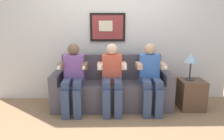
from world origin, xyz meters
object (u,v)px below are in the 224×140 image
Objects in this scene: person_on_right at (150,75)px; side_table_right at (191,94)px; couch at (112,89)px; person_in_middle at (112,76)px; person_on_left at (73,76)px; table_lamp at (191,59)px.

person_on_right is 2.22× the size of side_table_right.
person_in_middle is (-0.00, -0.17, 0.29)m from couch.
table_lamp is at bearing 2.79° from person_on_left.
couch is 1.79× the size of person_on_left.
table_lamp is (-0.04, 0.03, 0.61)m from side_table_right.
couch is 0.34m from person_in_middle.
person_on_left reaches higher than table_lamp.
person_on_left reaches higher than couch.
couch is at bearing 164.94° from person_on_right.
couch is 1.35m from side_table_right.
person_on_left is at bearing -177.21° from table_lamp.
person_on_right is at bearing 0.02° from person_on_left.
person_in_middle is at bearing 0.00° from person_on_left.
person_on_right reaches higher than table_lamp.
person_on_right is 2.41× the size of table_lamp.
person_on_left is 2.00m from side_table_right.
table_lamp is (0.69, 0.09, 0.25)m from person_on_right.
side_table_right is at bearing -4.51° from couch.
side_table_right is at bearing 4.81° from person_on_right.
person_on_left is 1.95m from table_lamp.
side_table_right is at bearing -39.12° from table_lamp.
couch is 3.99× the size of side_table_right.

